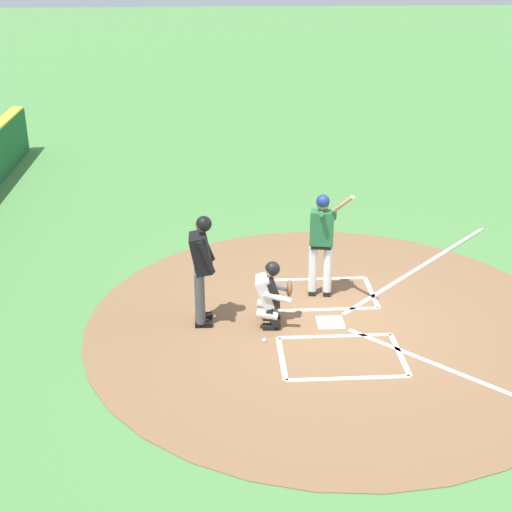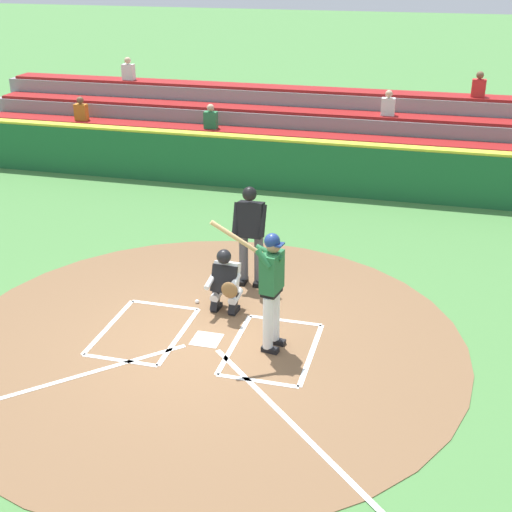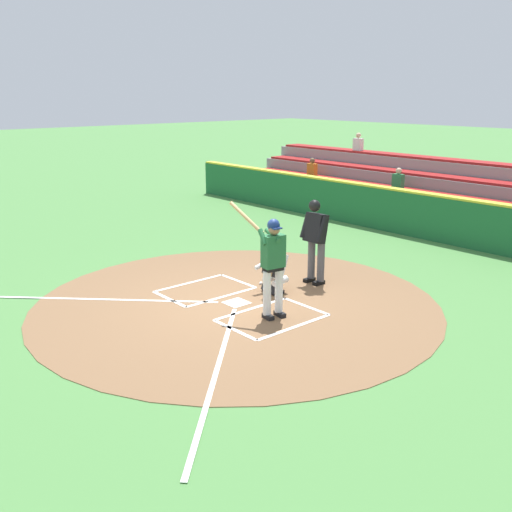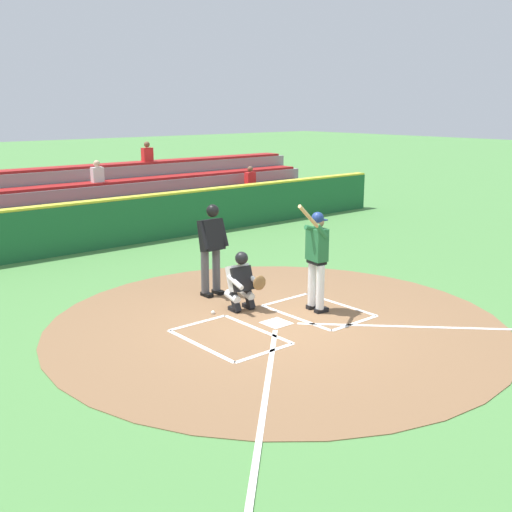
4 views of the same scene
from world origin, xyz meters
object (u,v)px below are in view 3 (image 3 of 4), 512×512
Objects in this scene: catcher at (274,266)px; plate_umpire at (315,236)px; batter at (272,261)px; baseball at (261,283)px.

catcher is 0.61× the size of plate_umpire.
catcher is 1.21m from plate_umpire.
batter reaches higher than plate_umpire.
baseball is at bearing 54.15° from plate_umpire.
batter is 2.18m from baseball.
baseball is (1.56, -1.10, -1.06)m from batter.
plate_umpire is at bearing -96.50° from catcher.
plate_umpire is at bearing -67.05° from batter.
plate_umpire is (0.87, -2.05, -0.02)m from batter.
plate_umpire is (-0.13, -1.10, 0.49)m from catcher.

